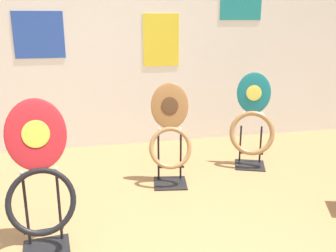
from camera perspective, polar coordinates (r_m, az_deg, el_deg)
name	(u,v)px	position (r m, az deg, el deg)	size (l,w,h in m)	color
wall_back	(105,27)	(4.12, -9.53, 14.65)	(8.00, 0.07, 2.60)	silver
toilet_seat_display_woodgrain	(170,138)	(3.17, 0.33, -1.79)	(0.39, 0.34, 0.87)	black
toilet_seat_display_teal_sax	(252,126)	(3.65, 12.71, 0.01)	(0.46, 0.36, 0.90)	black
toilet_seat_display_crimson_swirl	(40,178)	(2.39, -18.97, -7.56)	(0.42, 0.41, 0.93)	black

